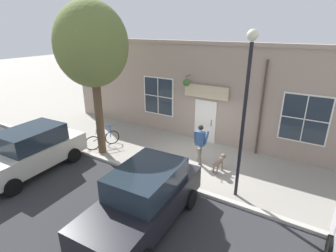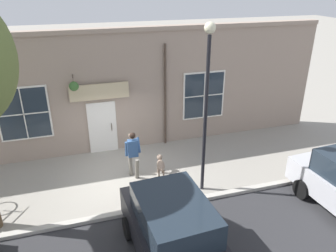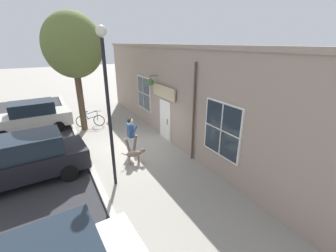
{
  "view_description": "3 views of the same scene",
  "coord_description": "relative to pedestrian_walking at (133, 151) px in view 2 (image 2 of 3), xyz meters",
  "views": [
    {
      "loc": [
        9.1,
        4.42,
        5.41
      ],
      "look_at": [
        -0.9,
        -1.72,
        0.94
      ],
      "focal_mm": 28.0,
      "sensor_mm": 36.0,
      "label": 1
    },
    {
      "loc": [
        9.8,
        -1.3,
        6.4
      ],
      "look_at": [
        -1.07,
        2.01,
        1.27
      ],
      "focal_mm": 35.0,
      "sensor_mm": 36.0,
      "label": 2
    },
    {
      "loc": [
        3.14,
        9.49,
        4.89
      ],
      "look_at": [
        -1.16,
        1.75,
        1.57
      ],
      "focal_mm": 24.0,
      "sensor_mm": 36.0,
      "label": 3
    }
  ],
  "objects": [
    {
      "name": "ground_plane",
      "position": [
        -0.04,
        -0.42,
        -1.04
      ],
      "size": [
        90.0,
        90.0,
        0.0
      ],
      "primitive_type": "plane",
      "color": "gray"
    },
    {
      "name": "storefront_facade",
      "position": [
        -2.38,
        -0.41,
        1.37
      ],
      "size": [
        0.95,
        18.0,
        4.8
      ],
      "color": "gray",
      "rests_on": "ground_plane"
    },
    {
      "name": "pedestrian_walking",
      "position": [
        0.0,
        0.0,
        0.0
      ],
      "size": [
        0.69,
        0.55,
        1.72
      ],
      "color": "#6B665B",
      "rests_on": "ground_plane"
    },
    {
      "name": "dog_on_leash",
      "position": [
        0.18,
        0.93,
        -0.6
      ],
      "size": [
        1.05,
        0.38,
        0.66
      ],
      "color": "#7F6B5B",
      "rests_on": "ground_plane"
    },
    {
      "name": "parked_car_mid_block",
      "position": [
        4.14,
        0.2,
        -0.16
      ],
      "size": [
        4.39,
        2.12,
        1.75
      ],
      "color": "black",
      "rests_on": "ground_plane"
    },
    {
      "name": "street_lamp",
      "position": [
        1.39,
        2.02,
        2.41
      ],
      "size": [
        0.32,
        0.32,
        5.35
      ],
      "color": "black",
      "rests_on": "ground_plane"
    }
  ]
}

